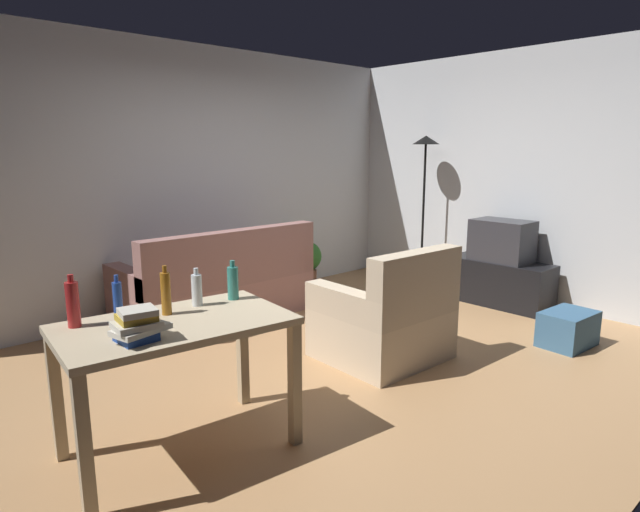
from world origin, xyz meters
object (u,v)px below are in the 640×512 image
object	(u,v)px
tv	(502,241)
torchiere_lamp	(425,170)
book_stack	(138,326)
tv_stand	(499,282)
couch	(219,289)
bottle_red	(73,304)
bottle_tall	(233,282)
potted_plant	(307,261)
bottle_clear	(197,289)
bottle_amber	(166,293)
bottle_blue	(118,301)
desk	(176,341)
armchair	(387,320)
storage_box	(568,329)

from	to	relation	value
tv	torchiere_lamp	world-z (taller)	torchiere_lamp
torchiere_lamp	book_stack	world-z (taller)	torchiere_lamp
tv_stand	tv	size ratio (longest dim) A/B	1.83
couch	bottle_red	xyz separation A→B (m)	(-1.87, -1.61, 0.58)
tv_stand	bottle_tall	bearing A→B (deg)	91.90
bottle_red	potted_plant	bearing A→B (deg)	30.21
torchiere_lamp	potted_plant	size ratio (longest dim) A/B	3.18
couch	bottle_clear	distance (m)	2.16
bottle_amber	potted_plant	bearing A→B (deg)	35.76
bottle_amber	bottle_blue	bearing A→B (deg)	161.28
torchiere_lamp	book_stack	size ratio (longest dim) A/B	6.38
tv_stand	bottle_red	bearing A→B (deg)	89.87
desk	bottle_red	distance (m)	0.55
potted_plant	book_stack	size ratio (longest dim) A/B	2.01
couch	armchair	xyz separation A→B (m)	(0.43, -1.79, 0.01)
bottle_clear	book_stack	size ratio (longest dim) A/B	0.79
tv_stand	tv	distance (m)	0.46
couch	torchiere_lamp	size ratio (longest dim) A/B	1.03
couch	tv	xyz separation A→B (m)	(2.51, -1.62, 0.39)
tv_stand	desk	xyz separation A→B (m)	(-3.95, -0.26, 0.41)
potted_plant	bottle_blue	distance (m)	3.71
couch	potted_plant	xyz separation A→B (m)	(1.43, 0.31, 0.02)
potted_plant	bottle_blue	xyz separation A→B (m)	(-3.09, -1.98, 0.54)
potted_plant	storage_box	distance (m)	3.00
bottle_blue	torchiere_lamp	bearing A→B (deg)	14.47
potted_plant	bottle_clear	distance (m)	3.37
tv	bottle_blue	world-z (taller)	bottle_blue
torchiere_lamp	bottle_blue	xyz separation A→B (m)	(-4.16, -1.07, -0.54)
torchiere_lamp	bottle_amber	xyz separation A→B (m)	(-3.92, -1.15, -0.53)
storage_box	bottle_blue	distance (m)	3.66
bottle_blue	bottle_red	bearing A→B (deg)	166.67
couch	bottle_tall	xyz separation A→B (m)	(-0.98, -1.74, 0.56)
storage_box	bottle_blue	world-z (taller)	bottle_blue
desk	bottle_red	bearing A→B (deg)	154.12
armchair	bottle_red	size ratio (longest dim) A/B	3.35
desk	storage_box	bearing A→B (deg)	-6.95
bottle_blue	bottle_clear	world-z (taller)	bottle_blue
armchair	bottle_clear	world-z (taller)	bottle_clear
book_stack	desk	bearing A→B (deg)	29.89
tv_stand	bottle_blue	world-z (taller)	bottle_blue
torchiere_lamp	bottle_red	size ratio (longest dim) A/B	6.50
armchair	bottle_amber	size ratio (longest dim) A/B	3.35
bottle_red	book_stack	distance (m)	0.46
torchiere_lamp	storage_box	world-z (taller)	torchiere_lamp
potted_plant	armchair	distance (m)	2.33
potted_plant	bottle_tall	bearing A→B (deg)	-139.62
torchiere_lamp	bottle_amber	world-z (taller)	torchiere_lamp
torchiere_lamp	tv_stand	bearing A→B (deg)	-90.00
tv	book_stack	distance (m)	4.25
tv	book_stack	size ratio (longest dim) A/B	2.11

